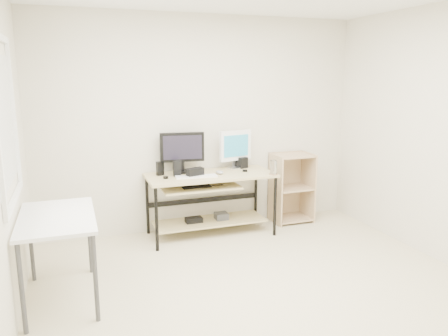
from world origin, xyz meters
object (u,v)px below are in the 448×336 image
desk (209,191)px  black_monitor (182,150)px  white_imac (236,147)px  audio_controller (160,168)px  shelf_unit (290,187)px  side_table (57,225)px

desk → black_monitor: 0.59m
white_imac → audio_controller: 0.99m
desk → audio_controller: size_ratio=9.15×
desk → black_monitor: black_monitor is taller
desk → audio_controller: audio_controller is taller
shelf_unit → side_table: bearing=-156.7°
white_imac → audio_controller: white_imac is taller
white_imac → black_monitor: bearing=166.9°
shelf_unit → audio_controller: 1.76m
black_monitor → audio_controller: 0.35m
desk → side_table: size_ratio=1.50×
desk → shelf_unit: 1.19m
shelf_unit → white_imac: bearing=177.0°
shelf_unit → black_monitor: bearing=178.4°
side_table → desk: bearing=32.7°
shelf_unit → audio_controller: (-1.72, -0.03, 0.38)m
side_table → white_imac: size_ratio=2.11×
black_monitor → audio_controller: (-0.29, -0.07, -0.19)m
shelf_unit → white_imac: 0.95m
shelf_unit → black_monitor: size_ratio=1.71×
black_monitor → white_imac: black_monitor is taller
side_table → shelf_unit: (2.83, 1.22, -0.22)m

